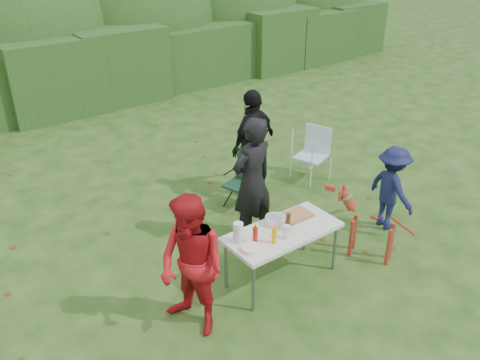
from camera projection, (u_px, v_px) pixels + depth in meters
ground at (269, 282)px, 6.61m from camera, size 80.00×80.00×0.00m
hedge_row at (52, 78)px, 11.90m from camera, size 22.00×1.40×1.70m
shrub_backdrop at (25, 34)px, 12.68m from camera, size 20.00×2.60×3.20m
folding_table at (283, 234)px, 6.37m from camera, size 1.50×0.70×0.74m
person_cook at (252, 182)px, 7.05m from camera, size 0.72×0.51×1.90m
person_red_jacket at (192, 267)px, 5.51m from camera, size 0.82×0.95×1.70m
person_black_puffy at (253, 143)px, 8.37m from camera, size 1.15×0.73×1.82m
child at (392, 188)px, 7.50m from camera, size 0.63×0.92×1.31m
dog at (373, 227)px, 6.88m from camera, size 0.83×1.09×0.97m
camping_chair at (242, 182)px, 8.12m from camera, size 0.71×0.71×0.91m
lawn_chair at (311, 154)px, 9.00m from camera, size 0.72×0.72×0.95m
food_tray at (295, 217)px, 6.61m from camera, size 0.45×0.30×0.02m
focaccia_bread at (295, 215)px, 6.60m from camera, size 0.40×0.26×0.04m
mustard_bottle at (274, 236)px, 6.06m from camera, size 0.06×0.06×0.20m
ketchup_bottle at (255, 236)px, 6.04m from camera, size 0.06×0.06×0.22m
beer_bottle at (288, 222)px, 6.29m from camera, size 0.06×0.06×0.24m
paper_towel_roll at (238, 233)px, 6.06m from camera, size 0.12×0.12×0.26m
cup_stack at (287, 232)px, 6.15m from camera, size 0.08×0.08×0.18m
pasta_bowl at (275, 220)px, 6.46m from camera, size 0.26×0.26×0.10m
plate_stack at (251, 249)px, 5.95m from camera, size 0.24×0.24×0.05m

